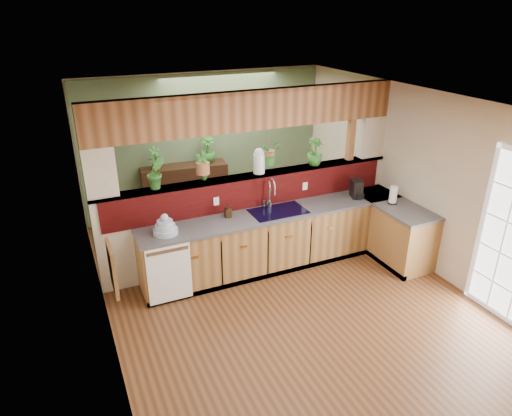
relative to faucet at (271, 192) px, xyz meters
name	(u,v)px	position (x,y,z in m)	size (l,w,h in m)	color
ground	(293,303)	(-0.20, -1.13, -1.16)	(4.60, 7.00, 0.01)	#522F19
ceiling	(301,109)	(-0.20, -1.13, 1.44)	(4.60, 7.00, 0.01)	brown
wall_back	(206,143)	(-0.20, 2.37, 0.14)	(4.60, 0.02, 2.60)	beige
wall_left	(102,253)	(-2.50, -1.13, 0.14)	(0.02, 7.00, 2.60)	beige
wall_right	(439,187)	(2.10, -1.13, 0.14)	(0.02, 7.00, 2.60)	beige
pass_through_partition	(254,187)	(-0.17, 0.22, 0.03)	(4.60, 0.21, 2.60)	beige
pass_through_ledge	(252,175)	(-0.20, 0.22, 0.21)	(4.60, 0.21, 0.04)	brown
header_beam	(252,110)	(-0.20, 0.22, 1.17)	(4.60, 0.15, 0.55)	brown
sage_backwall	(206,144)	(-0.20, 2.35, 0.14)	(4.55, 0.02, 2.55)	#4E6545
countertop	(315,234)	(0.64, -0.26, -0.71)	(4.14, 1.52, 0.90)	brown
dishwasher	(169,274)	(-1.68, -0.47, -0.70)	(0.58, 0.03, 0.82)	white
navy_sink	(278,216)	(0.05, -0.15, -0.34)	(0.82, 0.50, 0.18)	black
framed_print	(113,269)	(-2.47, -1.93, 0.39)	(0.04, 0.35, 0.45)	brown
faucet	(271,192)	(0.00, 0.00, 0.00)	(0.21, 0.21, 0.48)	#B7B7B2
dish_stack	(165,228)	(-1.62, -0.19, -0.17)	(0.32, 0.32, 0.28)	#A1B6D1
soap_dispenser	(228,211)	(-0.69, -0.04, -0.16)	(0.09, 0.09, 0.20)	#362413
coffee_maker	(357,189)	(1.41, -0.17, -0.13)	(0.15, 0.25, 0.28)	black
paper_towel	(393,195)	(1.76, -0.60, -0.13)	(0.14, 0.14, 0.29)	black
glass_jar	(259,161)	(-0.09, 0.22, 0.42)	(0.17, 0.17, 0.38)	silver
ledge_plant_left	(156,172)	(-1.60, 0.22, 0.46)	(0.25, 0.20, 0.45)	#296623
ledge_plant_right	(315,152)	(0.85, 0.22, 0.44)	(0.24, 0.24, 0.42)	#296623
hanging_plant_a	(202,157)	(-0.95, 0.22, 0.60)	(0.24, 0.19, 0.55)	brown
hanging_plant_b	(269,143)	(0.07, 0.22, 0.68)	(0.39, 0.36, 0.49)	brown
shelving_console	(185,192)	(-0.72, 2.12, -0.66)	(1.54, 0.41, 1.03)	black
shelf_plant_a	(155,158)	(-1.22, 2.12, 0.06)	(0.22, 0.15, 0.41)	#296623
shelf_plant_b	(208,150)	(-0.25, 2.12, 0.09)	(0.27, 0.27, 0.47)	#296623
floor_plant	(277,208)	(0.62, 0.98, -0.77)	(0.69, 0.60, 0.77)	#296623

